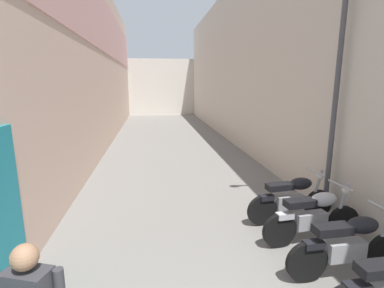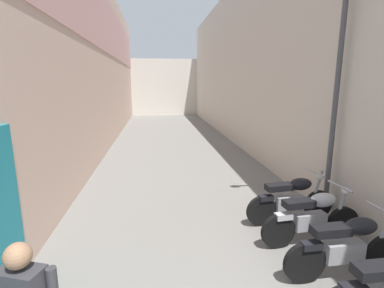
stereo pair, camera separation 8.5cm
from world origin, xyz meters
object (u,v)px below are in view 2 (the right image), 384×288
at_px(motorcycle_fifth, 292,198).
at_px(motorcycle_fourth, 313,216).
at_px(motorcycle_third, 348,246).
at_px(street_lamp, 333,82).

bearing_deg(motorcycle_fifth, motorcycle_fourth, -90.00).
bearing_deg(motorcycle_third, motorcycle_fifth, 90.00).
bearing_deg(motorcycle_fifth, street_lamp, 8.63).
distance_m(motorcycle_fifth, street_lamp, 2.34).
bearing_deg(motorcycle_third, street_lamp, 68.88).
distance_m(motorcycle_third, street_lamp, 2.96).
relative_size(motorcycle_fifth, street_lamp, 0.40).
relative_size(motorcycle_third, motorcycle_fourth, 1.00).
relative_size(motorcycle_fourth, motorcycle_fifth, 1.00).
distance_m(motorcycle_fourth, street_lamp, 2.50).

